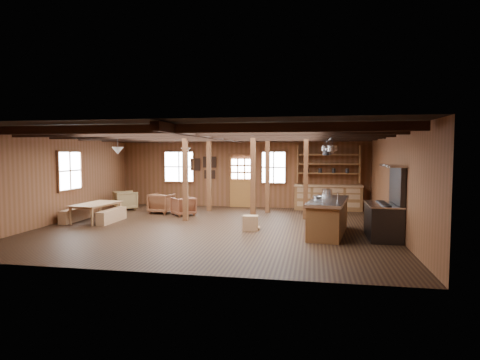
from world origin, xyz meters
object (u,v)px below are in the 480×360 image
(commercial_range, at_px, (385,215))
(armchair_c, at_px, (126,200))
(kitchen_island, at_px, (328,217))
(dining_table, at_px, (97,212))
(armchair_a, at_px, (183,206))
(armchair_b, at_px, (162,203))

(commercial_range, relative_size, armchair_c, 2.37)
(kitchen_island, height_order, armchair_c, kitchen_island)
(commercial_range, bearing_deg, dining_table, 173.19)
(dining_table, bearing_deg, commercial_range, -91.39)
(armchair_a, height_order, armchair_c, armchair_c)
(armchair_b, bearing_deg, armchair_c, -9.00)
(commercial_range, relative_size, armchair_b, 2.40)
(kitchen_island, relative_size, armchair_b, 3.32)
(dining_table, height_order, armchair_c, armchair_c)
(armchair_b, bearing_deg, commercial_range, 165.38)
(kitchen_island, bearing_deg, armchair_b, 163.49)
(commercial_range, xyz_separation_m, armchair_c, (-8.85, 3.57, -0.25))
(armchair_a, xyz_separation_m, armchair_c, (-2.60, 0.88, 0.04))
(commercial_range, distance_m, armchair_c, 9.55)
(armchair_b, height_order, armchair_c, armchair_c)
(armchair_c, bearing_deg, armchair_b, -147.83)
(dining_table, xyz_separation_m, armchair_b, (1.36, 2.03, 0.07))
(kitchen_island, distance_m, armchair_b, 6.41)
(commercial_range, xyz_separation_m, armchair_a, (-6.25, 2.69, -0.29))
(commercial_range, height_order, armchair_a, commercial_range)
(kitchen_island, height_order, armchair_b, kitchen_island)
(kitchen_island, relative_size, dining_table, 1.57)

